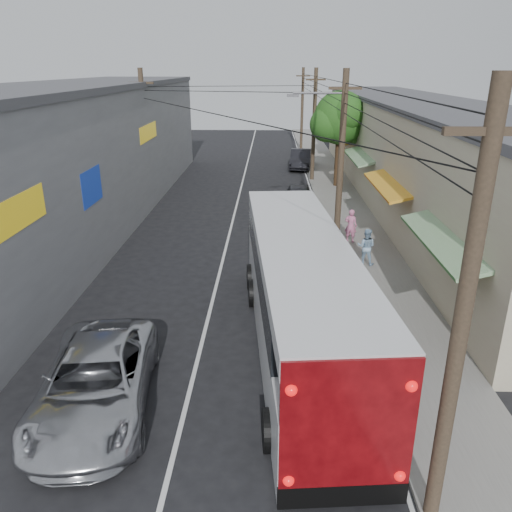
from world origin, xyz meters
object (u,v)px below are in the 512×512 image
at_px(jeepney, 96,382).
at_px(parked_suv, 303,218).
at_px(parked_car_mid, 299,197).
at_px(coach_bus, 300,293).
at_px(pedestrian_far, 366,247).
at_px(pedestrian_near, 351,226).
at_px(parked_car_far, 301,159).

xyz_separation_m(jeepney, parked_suv, (5.96, 14.54, -0.07)).
bearing_deg(parked_car_mid, coach_bus, -91.03).
xyz_separation_m(parked_suv, pedestrian_far, (2.37, -4.77, 0.19)).
xyz_separation_m(coach_bus, pedestrian_near, (2.96, 9.59, -0.88)).
bearing_deg(coach_bus, parked_car_mid, 82.17).
bearing_deg(jeepney, pedestrian_near, 50.34).
height_order(parked_car_far, pedestrian_near, pedestrian_near).
relative_size(parked_car_mid, pedestrian_far, 2.62).
distance_m(coach_bus, parked_car_far, 28.85).
distance_m(parked_suv, pedestrian_far, 5.33).
bearing_deg(pedestrian_near, coach_bus, 96.38).
relative_size(pedestrian_near, pedestrian_far, 1.02).
bearing_deg(parked_car_far, jeepney, -96.72).
height_order(coach_bus, jeepney, coach_bus).
relative_size(coach_bus, parked_car_far, 2.59).
height_order(coach_bus, parked_car_far, coach_bus).
distance_m(coach_bus, pedestrian_far, 7.45).
bearing_deg(parked_car_far, pedestrian_near, -80.72).
distance_m(coach_bus, parked_car_mid, 15.96).
bearing_deg(pedestrian_far, pedestrian_near, -66.38).
relative_size(parked_car_mid, parked_car_far, 0.87).
height_order(parked_car_far, pedestrian_far, pedestrian_far).
xyz_separation_m(jeepney, parked_car_mid, (5.96, 19.00, -0.08)).
bearing_deg(parked_car_far, coach_bus, -87.94).
distance_m(parked_car_mid, pedestrian_near, 6.67).
bearing_deg(jeepney, parked_car_mid, 65.52).
bearing_deg(parked_car_far, parked_car_mid, -88.30).
bearing_deg(parked_car_mid, parked_suv, -88.12).
relative_size(coach_bus, parked_suv, 2.48).
distance_m(parked_suv, parked_car_far, 17.37).
relative_size(coach_bus, jeepney, 2.16).
bearing_deg(pedestrian_far, jeepney, 68.85).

